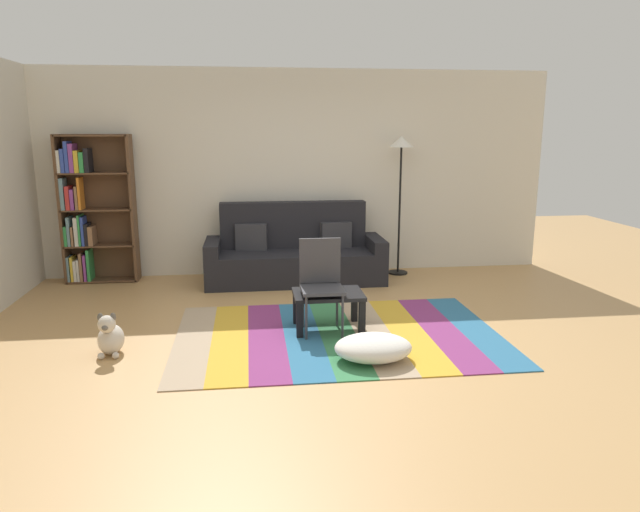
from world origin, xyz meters
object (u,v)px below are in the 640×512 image
bookshelf (89,210)px  folding_chair (321,277)px  dog (110,337)px  couch (295,255)px  standing_lamp (401,160)px  coffee_table (328,299)px  tv_remote (329,292)px  pouf (373,348)px

bookshelf → folding_chair: bookshelf is taller
folding_chair → dog: bearing=-115.5°
couch → standing_lamp: bearing=7.8°
coffee_table → couch: bearing=95.0°
coffee_table → folding_chair: (-0.07, -0.01, 0.23)m
couch → dog: (-1.80, -2.32, -0.18)m
bookshelf → tv_remote: (2.76, -2.23, -0.54)m
coffee_table → bookshelf: bearing=141.2°
bookshelf → dog: bookshelf is taller
bookshelf → dog: size_ratio=4.70×
coffee_table → standing_lamp: size_ratio=0.37×
pouf → tv_remote: bearing=108.3°
tv_remote → folding_chair: (-0.08, 0.01, 0.15)m
dog → tv_remote: 2.02m
couch → bookshelf: (-2.58, 0.29, 0.59)m
standing_lamp → tv_remote: standing_lamp is taller
pouf → folding_chair: bearing=112.9°
couch → dog: bearing=-127.8°
dog → tv_remote: bearing=10.8°
bookshelf → pouf: bookshelf is taller
pouf → tv_remote: size_ratio=4.40×
standing_lamp → pouf: bearing=-108.4°
coffee_table → tv_remote: size_ratio=4.50×
coffee_table → pouf: coffee_table is taller
folding_chair → coffee_table: bearing=63.3°
pouf → tv_remote: tv_remote is taller
couch → tv_remote: 1.95m
bookshelf → standing_lamp: (4.01, -0.09, 0.61)m
standing_lamp → folding_chair: standing_lamp is taller
folding_chair → bookshelf: bearing=-166.6°
bookshelf → dog: 2.83m
couch → bookshelf: 2.66m
tv_remote → folding_chair: bearing=156.8°
bookshelf → pouf: size_ratio=2.83×
pouf → bookshelf: bearing=134.9°
bookshelf → dog: bearing=-73.3°
pouf → folding_chair: size_ratio=0.73×
bookshelf → standing_lamp: bearing=-1.3°
tv_remote → bookshelf: bearing=123.6°
couch → folding_chair: (0.10, -1.94, 0.20)m
coffee_table → tv_remote: tv_remote is taller
coffee_table → dog: dog is taller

